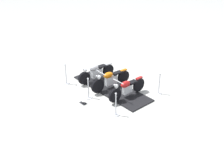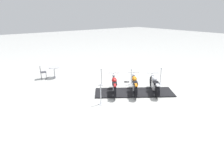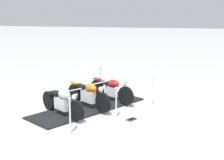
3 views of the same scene
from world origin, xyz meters
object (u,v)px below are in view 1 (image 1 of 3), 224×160
Objects in this scene: motorcycle_maroon at (127,88)px; stanchion_left_rear at (159,87)px; motorcycle_copper at (111,79)px; info_placard at (83,102)px; motorcycle_chrome at (96,72)px; stanchion_right_mid at (89,92)px; stanchion_right_rear at (116,108)px; stanchion_right_front at (66,77)px.

motorcycle_maroon is 1.64m from stanchion_left_rear.
info_placard is at bearing 9.63° from motorcycle_copper.
motorcycle_chrome is 4.67× the size of info_placard.
motorcycle_maroon reaches higher than motorcycle_chrome.
stanchion_right_mid is (1.80, 0.16, -0.20)m from motorcycle_chrome.
stanchion_right_rear is at bearing 54.60° from stanchion_right_mid.
motorcycle_maroon is at bearing 173.53° from stanchion_right_rear.
motorcycle_maroon is at bearing 92.80° from motorcycle_copper.
motorcycle_maroon is (0.68, 0.95, -0.01)m from motorcycle_copper.
stanchion_right_mid is 2.68× the size of info_placard.
motorcycle_maroon is 1.78× the size of stanchion_right_mid.
stanchion_right_mid reaches higher than motorcycle_chrome.
stanchion_right_front is at bearing -65.98° from motorcycle_maroon.
stanchion_right_rear is 2.79× the size of info_placard.
motorcycle_chrome is at bearing -149.26° from stanchion_right_rear.
motorcycle_copper is at bearing 92.42° from motorcycle_chrome.
stanchion_right_mid is at bearing -66.53° from info_placard.
stanchion_right_rear is (1.56, -0.18, -0.16)m from motorcycle_maroon.
stanchion_right_mid reaches higher than info_placard.
info_placard is (2.33, 0.05, -0.47)m from motorcycle_chrome.
motorcycle_maroon is 1.58m from stanchion_right_rear.
stanchion_right_front is 1.06× the size of stanchion_right_mid.
motorcycle_chrome is 2.35m from motorcycle_maroon.
stanchion_right_front reaches higher than motorcycle_maroon.
stanchion_right_mid is at bearing 3.12° from motorcycle_copper.
motorcycle_copper reaches higher than motorcycle_chrome.
stanchion_right_rear is at bearing 68.29° from motorcycle_chrome.
motorcycle_maroon is 1.82m from stanchion_right_mid.
stanchion_left_rear is at bearing 129.72° from motorcycle_copper.
stanchion_right_rear reaches higher than motorcycle_chrome.
info_placard is at bearing 41.65° from stanchion_right_front.
motorcycle_maroon is 1.70× the size of stanchion_left_rear.
info_placard is (0.53, -0.11, -0.28)m from stanchion_right_mid.
stanchion_right_rear reaches higher than stanchion_right_mid.
stanchion_left_rear reaches higher than stanchion_right_rear.
stanchion_left_rear is (0.62, 3.37, -0.16)m from motorcycle_chrome.
stanchion_right_front is at bearing -51.39° from motorcycle_copper.
info_placard is at bearing 38.78° from motorcycle_chrome.
motorcycle_copper is (0.67, 0.96, 0.01)m from motorcycle_chrome.
stanchion_right_front reaches higher than stanchion_right_mid.
motorcycle_chrome is 1.67× the size of stanchion_right_rear.
motorcycle_copper is 2.42m from stanchion_left_rear.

